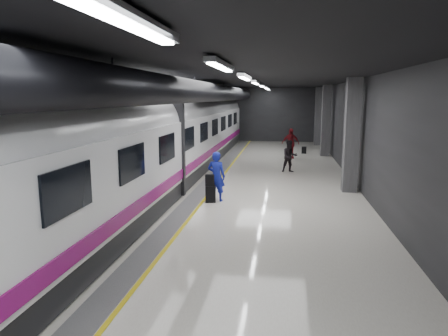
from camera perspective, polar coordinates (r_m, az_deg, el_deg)
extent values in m
plane|color=white|center=(14.89, 0.91, -4.48)|extent=(40.00, 40.00, 0.00)
cube|color=black|center=(14.42, 0.97, 13.09)|extent=(10.00, 40.00, 0.02)
cube|color=#28282B|center=(34.36, 5.41, 7.58)|extent=(10.00, 0.02, 4.50)
cube|color=#28282B|center=(15.93, -17.24, 4.26)|extent=(0.02, 40.00, 4.50)
cube|color=#28282B|center=(14.69, 20.70, 3.60)|extent=(0.02, 40.00, 4.50)
cube|color=slate|center=(15.12, -4.18, -4.25)|extent=(0.65, 39.80, 0.01)
cube|color=yellow|center=(15.04, -2.69, -4.31)|extent=(0.10, 39.80, 0.01)
cylinder|color=black|center=(14.63, -4.18, 10.87)|extent=(0.80, 38.00, 0.80)
cube|color=silver|center=(3.59, -13.83, 20.21)|extent=(0.22, 2.60, 0.10)
cube|color=silver|center=(8.41, -0.43, 14.53)|extent=(0.22, 2.60, 0.10)
cube|color=silver|center=(13.36, 3.00, 12.89)|extent=(0.22, 2.60, 0.10)
cube|color=silver|center=(18.34, 4.56, 12.12)|extent=(0.22, 2.60, 0.10)
cube|color=silver|center=(23.32, 5.45, 11.67)|extent=(0.22, 2.60, 0.10)
cube|color=silver|center=(28.32, 6.02, 11.38)|extent=(0.22, 2.60, 0.10)
cube|color=silver|center=(32.31, 6.35, 11.22)|extent=(0.22, 2.60, 0.10)
cube|color=#515154|center=(16.56, 17.75, 4.44)|extent=(0.55, 0.55, 4.50)
cube|color=#515154|center=(26.45, 14.36, 6.56)|extent=(0.55, 0.55, 4.50)
cube|color=#515154|center=(32.42, 13.32, 7.20)|extent=(0.55, 0.55, 4.50)
cube|color=black|center=(15.56, -11.04, -2.70)|extent=(2.80, 38.00, 0.60)
cube|color=white|center=(15.31, -11.22, 2.42)|extent=(2.90, 38.00, 2.20)
cylinder|color=white|center=(15.22, -11.34, 5.96)|extent=(2.80, 38.00, 2.80)
cube|color=#810B62|center=(15.01, -5.82, -0.69)|extent=(0.04, 38.00, 0.35)
cube|color=black|center=(15.28, -11.25, 3.34)|extent=(3.05, 0.25, 3.80)
cube|color=black|center=(7.46, -21.37, -3.01)|extent=(0.05, 1.60, 0.85)
cube|color=black|center=(10.11, -12.95, 0.74)|extent=(0.05, 1.60, 0.85)
cube|color=black|center=(12.92, -8.11, 2.90)|extent=(0.05, 1.60, 0.85)
cube|color=black|center=(15.80, -5.01, 4.26)|extent=(0.05, 1.60, 0.85)
cube|color=black|center=(18.72, -2.86, 5.20)|extent=(0.05, 1.60, 0.85)
cube|color=black|center=(21.65, -1.28, 5.88)|extent=(0.05, 1.60, 0.85)
cube|color=black|center=(24.61, -0.09, 6.39)|extent=(0.05, 1.60, 0.85)
cube|color=black|center=(27.57, 0.86, 6.80)|extent=(0.05, 1.60, 0.85)
cube|color=black|center=(30.54, 1.62, 7.12)|extent=(0.05, 1.60, 0.85)
imported|color=#1A24C4|center=(14.50, -1.10, -1.19)|extent=(0.74, 0.56, 1.82)
cube|color=black|center=(14.40, -1.94, -3.74)|extent=(0.41, 0.30, 0.61)
cube|color=black|center=(14.27, -2.05, -1.76)|extent=(0.32, 0.18, 0.41)
imported|color=black|center=(20.30, 9.37, 1.66)|extent=(0.92, 0.80, 1.62)
imported|color=maroon|center=(24.98, 9.47, 3.49)|extent=(1.14, 0.62, 1.85)
cube|color=black|center=(27.32, 11.36, 2.53)|extent=(0.33, 0.22, 0.46)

